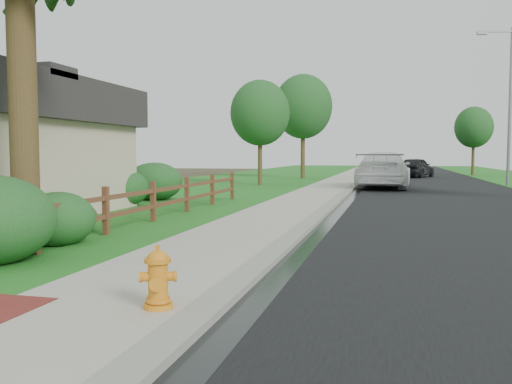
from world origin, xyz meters
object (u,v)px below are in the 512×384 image
(ranch_fence, at_px, (132,204))
(dark_car_mid, at_px, (416,167))
(fire_hydrant, at_px, (158,279))
(streetlight, at_px, (507,97))
(white_suv, at_px, (384,170))

(ranch_fence, relative_size, dark_car_mid, 3.77)
(fire_hydrant, distance_m, streetlight, 28.90)
(ranch_fence, relative_size, fire_hydrant, 24.16)
(streetlight, bearing_deg, dark_car_mid, 111.21)
(streetlight, bearing_deg, ranch_fence, -120.11)
(white_suv, distance_m, dark_car_mid, 14.52)
(ranch_fence, xyz_separation_m, dark_car_mid, (7.85, 31.98, 0.17))
(fire_hydrant, height_order, streetlight, streetlight)
(white_suv, bearing_deg, ranch_fence, 75.34)
(ranch_fence, height_order, white_suv, white_suv)
(dark_car_mid, bearing_deg, ranch_fence, 96.43)
(dark_car_mid, height_order, streetlight, streetlight)
(ranch_fence, distance_m, fire_hydrant, 7.18)
(white_suv, relative_size, streetlight, 0.74)
(ranch_fence, distance_m, dark_car_mid, 32.93)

